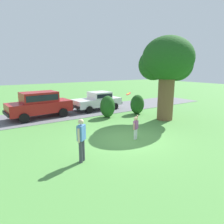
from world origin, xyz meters
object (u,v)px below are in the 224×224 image
Objects in this scene: oak_tree_large at (167,63)px; adult_onlooker at (81,138)px; child_thrower at (136,126)px; parked_sedan at (98,100)px; parked_suv at (39,103)px; frisbee at (128,94)px.

adult_onlooker is at bearing -159.50° from oak_tree_large.
child_thrower is 3.55m from adult_onlooker.
parked_sedan is 2.58× the size of adult_onlooker.
parked_suv is 8.37m from adult_onlooker.
parked_suv is at bearing 110.99° from child_thrower.
oak_tree_large reaches higher than child_thrower.
parked_suv is at bearing 144.01° from oak_tree_large.
child_thrower is at bearing -105.52° from parked_sedan.
child_thrower is 4.58× the size of frisbee.
parked_sedan is at bearing 112.90° from oak_tree_large.
frisbee reaches higher than parked_suv.
oak_tree_large is at bearing -67.10° from parked_sedan.
parked_sedan is at bearing 74.48° from child_thrower.
parked_sedan is 8.04m from child_thrower.
oak_tree_large is 4.56m from frisbee.
oak_tree_large is at bearing -35.99° from parked_suv.
frisbee is (-4.11, -0.99, -1.72)m from oak_tree_large.
oak_tree_large is 9.59m from parked_suv.
parked_suv is 2.77× the size of adult_onlooker.
child_thrower is at bearing 13.44° from adult_onlooker.
child_thrower is (-4.52, -2.15, -3.23)m from oak_tree_large.
child_thrower is 0.74× the size of adult_onlooker.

